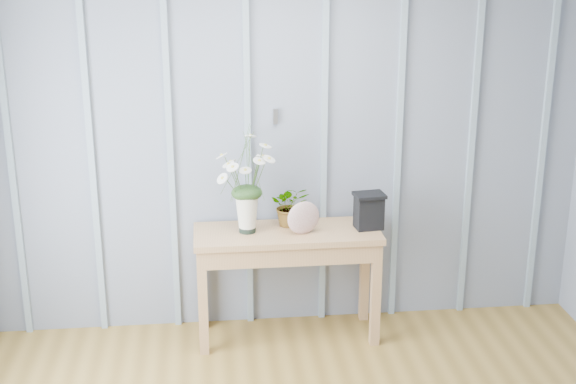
{
  "coord_description": "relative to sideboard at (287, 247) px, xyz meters",
  "views": [
    {
      "loc": [
        -0.54,
        -2.79,
        2.61
      ],
      "look_at": [
        -0.02,
        1.94,
        1.03
      ],
      "focal_mm": 50.0,
      "sensor_mm": 36.0,
      "label": 1
    }
  ],
  "objects": [
    {
      "name": "daisy_vase",
      "position": [
        -0.26,
        0.01,
        0.54
      ],
      "size": [
        0.48,
        0.37,
        0.68
      ],
      "color": "black",
      "rests_on": "sideboard"
    },
    {
      "name": "felt_disc_vessel",
      "position": [
        0.1,
        -0.06,
        0.22
      ],
      "size": [
        0.22,
        0.11,
        0.22
      ],
      "primitive_type": "ellipsoid",
      "rotation": [
        0.0,
        0.0,
        0.25
      ],
      "color": "#914B55",
      "rests_on": "sideboard"
    },
    {
      "name": "room_shell",
      "position": [
        0.02,
        -1.08,
        1.35
      ],
      "size": [
        4.0,
        4.5,
        2.5
      ],
      "color": "gray",
      "rests_on": "ground"
    },
    {
      "name": "carved_box",
      "position": [
        0.53,
        -0.01,
        0.24
      ],
      "size": [
        0.21,
        0.17,
        0.24
      ],
      "color": "black",
      "rests_on": "sideboard"
    },
    {
      "name": "sideboard",
      "position": [
        0.0,
        0.0,
        0.0
      ],
      "size": [
        1.2,
        0.45,
        0.75
      ],
      "color": "#AC8052",
      "rests_on": "ground"
    },
    {
      "name": "spider_plant",
      "position": [
        0.03,
        0.1,
        0.25
      ],
      "size": [
        0.25,
        0.22,
        0.27
      ],
      "primitive_type": "imported",
      "rotation": [
        0.0,
        0.0,
        -0.03
      ],
      "color": "#1E3D18",
      "rests_on": "sideboard"
    }
  ]
}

